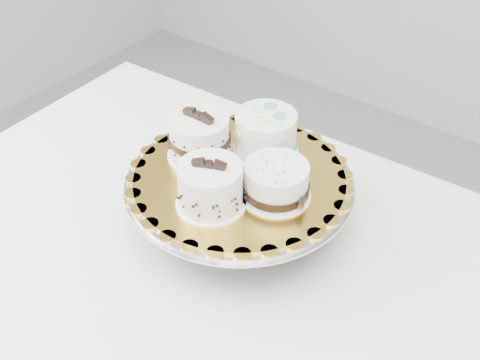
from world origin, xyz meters
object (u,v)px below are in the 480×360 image
Objects in this scene: cake_banded at (200,139)px; cake_dots at (266,133)px; cake_swirl at (210,187)px; cake_board at (239,177)px; cake_ribbon at (277,182)px; cake_stand at (239,193)px; table at (218,271)px.

cake_banded is 0.12m from cake_dots.
cake_dots is at bearing 69.52° from cake_swirl.
cake_dots is (-0.01, 0.08, 0.04)m from cake_board.
cake_ribbon is at bearing 23.68° from cake_swirl.
cake_stand is 0.04m from cake_board.
table is 0.16m from cake_stand.
cake_banded is at bearing 113.06° from cake_swirl.
cake_stand is at bearing -116.57° from cake_board.
cake_board is at bearing 155.55° from cake_ribbon.
cake_banded is at bearing 155.19° from cake_ribbon.
cake_swirl is 1.16× the size of cake_banded.
cake_stand is 3.37× the size of cake_banded.
cake_board is at bearing -4.28° from cake_banded.
cake_swirl is 0.13m from cake_banded.
cake_stand is 2.91× the size of cake_ribbon.
cake_dots is at bearing 112.36° from cake_ribbon.
table is 10.30× the size of cake_banded.
cake_swirl is at bearing -43.24° from cake_banded.
cake_ribbon is (0.08, -0.09, -0.01)m from cake_dots.
cake_board is at bearing -97.31° from cake_dots.
cake_board is (0.00, 0.00, 0.04)m from cake_stand.
cake_stand is at bearing -4.28° from cake_banded.
cake_dots reaches higher than table.
cake_swirl reaches higher than cake_ribbon.
cake_ribbon is at bearing 29.85° from table.
cake_stand is 1.09× the size of cake_board.
cake_board is 2.68× the size of cake_ribbon.
cake_banded is at bearing 176.35° from cake_board.
cake_board is 0.08m from cake_ribbon.
table is 0.24m from cake_ribbon.
cake_swirl reaches higher than cake_stand.
cake_board is at bearing 63.43° from cake_stand.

